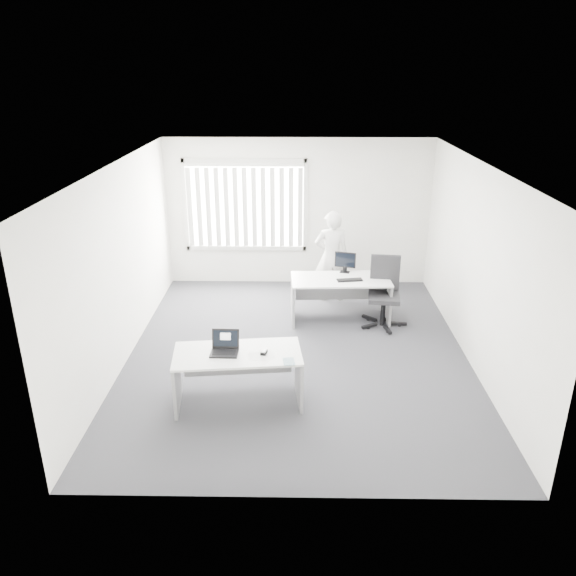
{
  "coord_description": "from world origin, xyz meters",
  "views": [
    {
      "loc": [
        -0.02,
        -7.43,
        4.03
      ],
      "look_at": [
        -0.15,
        0.15,
        1.0
      ],
      "focal_mm": 35.0,
      "sensor_mm": 36.0,
      "label": 1
    }
  ],
  "objects_px": {
    "office_chair": "(383,304)",
    "monitor": "(345,262)",
    "person": "(331,256)",
    "laptop": "(224,344)",
    "desk_near": "(238,367)",
    "desk_far": "(340,290)"
  },
  "relations": [
    {
      "from": "laptop",
      "to": "monitor",
      "type": "bearing_deg",
      "value": 60.93
    },
    {
      "from": "desk_near",
      "to": "laptop",
      "type": "relative_size",
      "value": 4.85
    },
    {
      "from": "desk_far",
      "to": "laptop",
      "type": "height_order",
      "value": "laptop"
    },
    {
      "from": "desk_far",
      "to": "monitor",
      "type": "distance_m",
      "value": 0.5
    },
    {
      "from": "laptop",
      "to": "monitor",
      "type": "relative_size",
      "value": 0.95
    },
    {
      "from": "office_chair",
      "to": "person",
      "type": "xyz_separation_m",
      "value": [
        -0.81,
        1.04,
        0.48
      ]
    },
    {
      "from": "desk_near",
      "to": "desk_far",
      "type": "distance_m",
      "value": 2.93
    },
    {
      "from": "laptop",
      "to": "monitor",
      "type": "xyz_separation_m",
      "value": [
        1.7,
        2.88,
        0.07
      ]
    },
    {
      "from": "desk_near",
      "to": "office_chair",
      "type": "relative_size",
      "value": 1.43
    },
    {
      "from": "desk_far",
      "to": "person",
      "type": "height_order",
      "value": "person"
    },
    {
      "from": "office_chair",
      "to": "laptop",
      "type": "distance_m",
      "value": 3.38
    },
    {
      "from": "laptop",
      "to": "monitor",
      "type": "distance_m",
      "value": 3.35
    },
    {
      "from": "desk_far",
      "to": "laptop",
      "type": "xyz_separation_m",
      "value": [
        -1.61,
        -2.58,
        0.32
      ]
    },
    {
      "from": "desk_near",
      "to": "office_chair",
      "type": "xyz_separation_m",
      "value": [
        2.16,
        2.38,
        -0.16
      ]
    },
    {
      "from": "desk_near",
      "to": "monitor",
      "type": "distance_m",
      "value": 3.27
    },
    {
      "from": "desk_near",
      "to": "office_chair",
      "type": "bearing_deg",
      "value": 41.54
    },
    {
      "from": "desk_far",
      "to": "office_chair",
      "type": "relative_size",
      "value": 1.44
    },
    {
      "from": "desk_far",
      "to": "monitor",
      "type": "relative_size",
      "value": 4.64
    },
    {
      "from": "desk_far",
      "to": "office_chair",
      "type": "xyz_separation_m",
      "value": [
        0.7,
        -0.17,
        -0.18
      ]
    },
    {
      "from": "person",
      "to": "laptop",
      "type": "relative_size",
      "value": 4.91
    },
    {
      "from": "office_chair",
      "to": "monitor",
      "type": "distance_m",
      "value": 0.95
    },
    {
      "from": "desk_near",
      "to": "monitor",
      "type": "xyz_separation_m",
      "value": [
        1.55,
        2.85,
        0.4
      ]
    }
  ]
}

